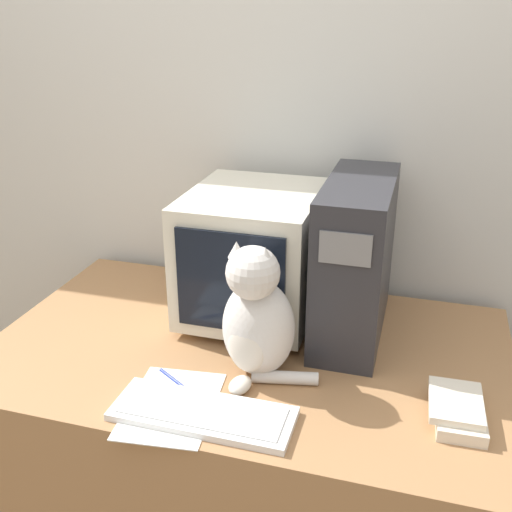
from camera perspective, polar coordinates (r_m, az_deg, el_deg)
name	(u,v)px	position (r m, az deg, el deg)	size (l,w,h in m)	color
wall_back	(292,140)	(2.01, 3.41, 10.96)	(7.00, 0.05, 2.50)	silver
desk	(248,451)	(1.96, -0.77, -18.08)	(1.46, 0.89, 0.76)	#9E7047
crt_monitor	(254,254)	(1.81, -0.24, 0.22)	(0.38, 0.45, 0.40)	beige
computer_tower	(355,259)	(1.73, 9.42, -0.29)	(0.18, 0.48, 0.46)	#28282D
keyboard	(203,413)	(1.47, -5.09, -14.70)	(0.44, 0.16, 0.02)	silver
cat	(257,319)	(1.53, 0.08, -6.03)	(0.28, 0.25, 0.38)	silver
book_stack	(458,409)	(1.53, 18.72, -13.60)	(0.13, 0.21, 0.05)	beige
pen	(177,382)	(1.59, -7.58, -11.79)	(0.13, 0.09, 0.01)	navy
paper_sheet	(172,405)	(1.52, -8.05, -13.87)	(0.24, 0.32, 0.00)	white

